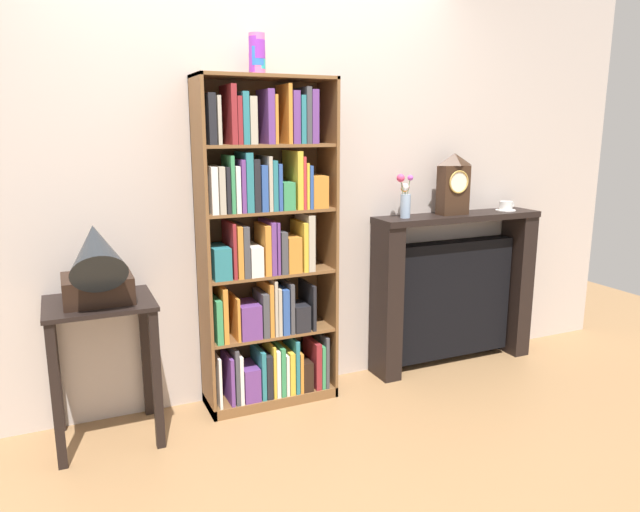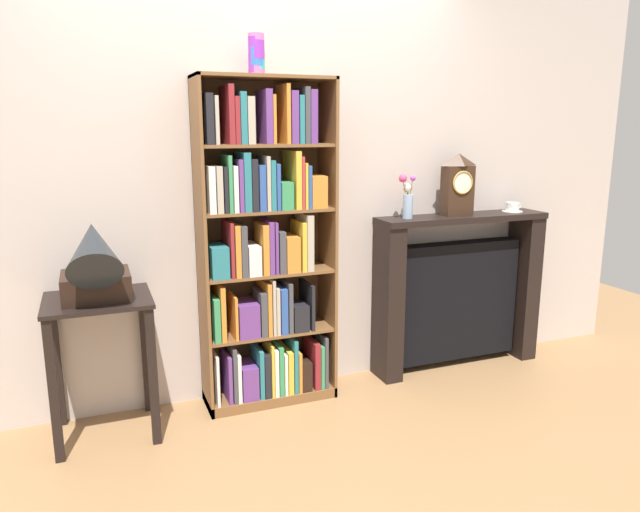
# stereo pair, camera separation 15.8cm
# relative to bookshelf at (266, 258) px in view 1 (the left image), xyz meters

# --- Properties ---
(ground_plane) EXTENTS (8.08, 6.40, 0.02)m
(ground_plane) POSITION_rel_bookshelf_xyz_m (0.02, -0.11, -0.89)
(ground_plane) COLOR #997047
(wall_back) EXTENTS (5.08, 0.08, 2.68)m
(wall_back) POSITION_rel_bookshelf_xyz_m (0.22, 0.19, 0.46)
(wall_back) COLOR beige
(wall_back) RESTS_ON ground
(bookshelf) EXTENTS (0.77, 0.29, 1.88)m
(bookshelf) POSITION_rel_bookshelf_xyz_m (0.00, 0.00, 0.00)
(bookshelf) COLOR brown
(bookshelf) RESTS_ON ground
(cup_stack) EXTENTS (0.09, 0.09, 0.22)m
(cup_stack) POSITION_rel_bookshelf_xyz_m (-0.01, 0.05, 1.11)
(cup_stack) COLOR pink
(cup_stack) RESTS_ON bookshelf
(side_table_left) EXTENTS (0.53, 0.46, 0.76)m
(side_table_left) POSITION_rel_bookshelf_xyz_m (-0.91, -0.08, -0.33)
(side_table_left) COLOR black
(side_table_left) RESTS_ON ground
(gramophone) EXTENTS (0.33, 0.48, 0.49)m
(gramophone) POSITION_rel_bookshelf_xyz_m (-0.91, -0.15, 0.08)
(gramophone) COLOR black
(gramophone) RESTS_ON side_table_left
(fireplace_mantel) EXTENTS (1.19, 0.26, 1.05)m
(fireplace_mantel) POSITION_rel_bookshelf_xyz_m (1.36, 0.05, -0.37)
(fireplace_mantel) COLOR black
(fireplace_mantel) RESTS_ON ground
(mantel_clock) EXTENTS (0.20, 0.11, 0.40)m
(mantel_clock) POSITION_rel_bookshelf_xyz_m (1.31, 0.02, 0.37)
(mantel_clock) COLOR #382316
(mantel_clock) RESTS_ON fireplace_mantel
(flower_vase) EXTENTS (0.12, 0.09, 0.28)m
(flower_vase) POSITION_rel_bookshelf_xyz_m (0.94, 0.03, 0.30)
(flower_vase) COLOR #99B2D1
(flower_vase) RESTS_ON fireplace_mantel
(teacup_with_saucer) EXTENTS (0.14, 0.14, 0.06)m
(teacup_with_saucer) POSITION_rel_bookshelf_xyz_m (1.76, 0.02, 0.20)
(teacup_with_saucer) COLOR white
(teacup_with_saucer) RESTS_ON fireplace_mantel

